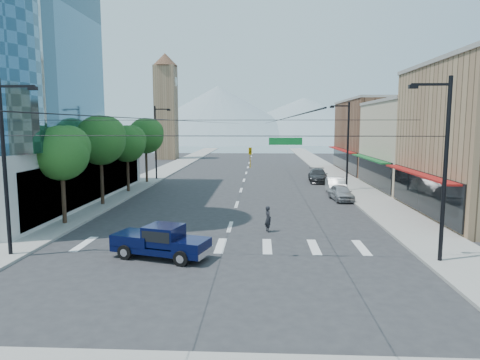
{
  "coord_description": "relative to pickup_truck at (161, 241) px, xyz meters",
  "views": [
    {
      "loc": [
        2.01,
        -21.68,
        6.74
      ],
      "look_at": [
        0.61,
        7.14,
        3.0
      ],
      "focal_mm": 32.0,
      "sensor_mm": 36.0,
      "label": 1
    }
  ],
  "objects": [
    {
      "name": "sidewalk_right",
      "position": [
        15.05,
        40.77,
        -0.81
      ],
      "size": [
        4.0,
        120.0,
        0.15
      ],
      "primitive_type": "cube",
      "color": "gray",
      "rests_on": "ground"
    },
    {
      "name": "tree_midnear",
      "position": [
        -8.02,
        13.87,
        4.71
      ],
      "size": [
        4.09,
        4.09,
        7.52
      ],
      "color": "black",
      "rests_on": "ground"
    },
    {
      "name": "sidewalk_left",
      "position": [
        -8.95,
        40.77,
        -0.81
      ],
      "size": [
        4.0,
        120.0,
        0.15
      ],
      "primitive_type": "cube",
      "color": "gray",
      "rests_on": "ground"
    },
    {
      "name": "shop_far",
      "position": [
        23.05,
        40.77,
        4.11
      ],
      "size": [
        12.0,
        18.0,
        10.0
      ],
      "primitive_type": "cube",
      "color": "brown",
      "rests_on": "ground"
    },
    {
      "name": "mountain_right",
      "position": [
        23.05,
        160.77,
        8.11
      ],
      "size": [
        90.0,
        90.0,
        18.0
      ],
      "primitive_type": "cone",
      "color": "gray",
      "rests_on": "ground"
    },
    {
      "name": "tree_far",
      "position": [
        -8.02,
        27.87,
        4.71
      ],
      "size": [
        4.09,
        4.09,
        7.52
      ],
      "color": "black",
      "rests_on": "ground"
    },
    {
      "name": "clock_tower",
      "position": [
        -13.45,
        62.77,
        9.76
      ],
      "size": [
        4.8,
        4.8,
        20.4
      ],
      "color": "#8C6B4C",
      "rests_on": "ground"
    },
    {
      "name": "lamp_pole_nw",
      "position": [
        -7.61,
        30.77,
        4.05
      ],
      "size": [
        2.0,
        0.25,
        9.0
      ],
      "color": "black",
      "rests_on": "ground"
    },
    {
      "name": "parked_car_far",
      "position": [
        11.87,
        29.64,
        -0.13
      ],
      "size": [
        2.4,
        5.35,
        1.52
      ],
      "primitive_type": "imported",
      "rotation": [
        0.0,
        0.0,
        -0.05
      ],
      "color": "#2E2E30",
      "rests_on": "ground"
    },
    {
      "name": "pedestrian",
      "position": [
        5.55,
        5.59,
        -0.06
      ],
      "size": [
        0.59,
        0.71,
        1.65
      ],
      "primitive_type": "imported",
      "rotation": [
        0.0,
        0.0,
        1.96
      ],
      "color": "black",
      "rests_on": "ground"
    },
    {
      "name": "parked_car_mid",
      "position": [
        12.45,
        20.98,
        -0.09
      ],
      "size": [
        1.92,
        4.89,
        1.59
      ],
      "primitive_type": "imported",
      "rotation": [
        0.0,
        0.0,
        -0.05
      ],
      "color": "beige",
      "rests_on": "ground"
    },
    {
      "name": "ground",
      "position": [
        3.05,
        0.77,
        -0.89
      ],
      "size": [
        160.0,
        160.0,
        0.0
      ],
      "primitive_type": "plane",
      "color": "#28282B",
      "rests_on": "ground"
    },
    {
      "name": "parked_car_near",
      "position": [
        12.27,
        17.24,
        -0.19
      ],
      "size": [
        2.02,
        4.22,
        1.39
      ],
      "primitive_type": "imported",
      "rotation": [
        0.0,
        0.0,
        0.09
      ],
      "color": "#9F9FA3",
      "rests_on": "ground"
    },
    {
      "name": "lamp_pole_ne",
      "position": [
        13.72,
        22.77,
        4.05
      ],
      "size": [
        2.0,
        0.25,
        9.0
      ],
      "color": "black",
      "rests_on": "ground"
    },
    {
      "name": "mountain_left",
      "position": [
        -11.95,
        150.77,
        10.11
      ],
      "size": [
        80.0,
        80.0,
        22.0
      ],
      "primitive_type": "cone",
      "color": "gray",
      "rests_on": "ground"
    },
    {
      "name": "tree_near",
      "position": [
        -8.02,
        6.87,
        4.11
      ],
      "size": [
        3.65,
        3.64,
        6.71
      ],
      "color": "black",
      "rests_on": "ground"
    },
    {
      "name": "signal_rig",
      "position": [
        3.25,
        -0.23,
        3.76
      ],
      "size": [
        21.8,
        0.2,
        9.0
      ],
      "color": "black",
      "rests_on": "ground"
    },
    {
      "name": "tree_midfar",
      "position": [
        -8.02,
        20.87,
        4.11
      ],
      "size": [
        3.65,
        3.64,
        6.71
      ],
      "color": "black",
      "rests_on": "ground"
    },
    {
      "name": "pickup_truck",
      "position": [
        0.0,
        0.0,
        0.0
      ],
      "size": [
        5.31,
        3.12,
        1.7
      ],
      "rotation": [
        0.0,
        0.0,
        -0.29
      ],
      "color": "#070D34",
      "rests_on": "ground"
    },
    {
      "name": "shop_mid",
      "position": [
        23.05,
        24.77,
        3.61
      ],
      "size": [
        12.0,
        14.0,
        9.0
      ],
      "primitive_type": "cube",
      "color": "tan",
      "rests_on": "ground"
    }
  ]
}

